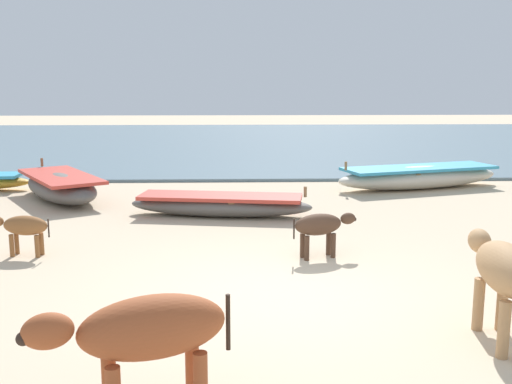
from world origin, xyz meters
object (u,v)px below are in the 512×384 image
at_px(fishing_boat_1, 221,204).
at_px(fishing_boat_6, 419,176).
at_px(calf_near_dark, 321,226).
at_px(cow_second_adult_tan, 504,271).
at_px(cow_adult_rust, 146,333).
at_px(fishing_boat_3, 61,186).
at_px(calf_far_brown, 23,227).

relative_size(fishing_boat_1, fishing_boat_6, 0.81).
xyz_separation_m(calf_near_dark, cow_second_adult_tan, (1.40, -2.95, 0.25)).
bearing_deg(fishing_boat_6, calf_near_dark, 44.13).
height_order(cow_adult_rust, cow_second_adult_tan, cow_second_adult_tan).
xyz_separation_m(fishing_boat_3, cow_adult_rust, (3.17, -8.84, 0.41)).
relative_size(fishing_boat_6, calf_near_dark, 4.47).
height_order(fishing_boat_3, calf_far_brown, fishing_boat_3).
distance_m(fishing_boat_1, calf_near_dark, 3.23).
relative_size(fishing_boat_1, calf_near_dark, 3.63).
height_order(cow_adult_rust, calf_far_brown, cow_adult_rust).
bearing_deg(fishing_boat_1, cow_second_adult_tan, -54.27).
distance_m(fishing_boat_3, calf_far_brown, 4.36).
bearing_deg(calf_far_brown, cow_adult_rust, 126.94).
xyz_separation_m(fishing_boat_6, cow_second_adult_tan, (-1.81, -8.69, 0.43)).
bearing_deg(cow_adult_rust, calf_near_dark, -132.90).
xyz_separation_m(fishing_boat_1, cow_adult_rust, (-0.37, -7.14, 0.49)).
distance_m(fishing_boat_3, calf_near_dark, 6.81).
bearing_deg(fishing_boat_6, fishing_boat_1, 14.85).
height_order(cow_adult_rust, calf_near_dark, cow_adult_rust).
bearing_deg(fishing_boat_1, fishing_boat_3, 163.09).
height_order(fishing_boat_1, cow_adult_rust, cow_adult_rust).
relative_size(calf_near_dark, calf_far_brown, 1.06).
bearing_deg(fishing_boat_3, cow_second_adult_tan, -171.08).
bearing_deg(cow_second_adult_tan, fishing_boat_1, 29.01).
distance_m(cow_adult_rust, calf_near_dark, 4.72).
bearing_deg(fishing_boat_6, calf_far_brown, 19.28).
bearing_deg(cow_second_adult_tan, cow_adult_rust, 114.51).
xyz_separation_m(fishing_boat_3, fishing_boat_6, (8.28, 1.21, -0.02)).
distance_m(calf_near_dark, cow_second_adult_tan, 3.27).
bearing_deg(calf_far_brown, fishing_boat_1, -129.42).
distance_m(cow_adult_rust, calf_far_brown, 5.18).
relative_size(cow_adult_rust, calf_near_dark, 1.52).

